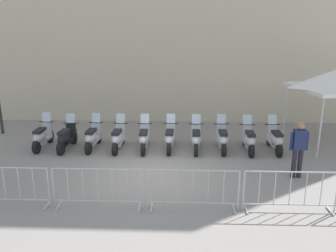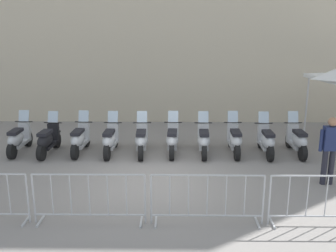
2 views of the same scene
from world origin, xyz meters
name	(u,v)px [view 1 (image 1 of 2)]	position (x,y,z in m)	size (l,w,h in m)	color
ground_plane	(152,174)	(0.00, 0.00, 0.00)	(120.00, 120.00, 0.00)	gray
motorcycle_0	(42,137)	(-3.78, 3.00, 0.45)	(0.70, 1.71, 1.24)	black
motorcycle_1	(66,138)	(-2.88, 2.69, 0.45)	(0.74, 1.70, 1.24)	black
motorcycle_2	(93,137)	(-1.92, 2.62, 0.45)	(0.73, 1.70, 1.24)	black
motorcycle_3	(118,138)	(-1.00, 2.37, 0.45)	(0.71, 1.71, 1.24)	black
motorcycle_4	(144,138)	(-0.06, 2.19, 0.45)	(0.64, 1.72, 1.24)	black
motorcycle_5	(170,138)	(0.88, 2.06, 0.45)	(0.71, 1.71, 1.24)	black
motorcycle_6	(196,139)	(1.81, 1.84, 0.45)	(0.70, 1.71, 1.24)	black
motorcycle_7	(222,139)	(2.76, 1.71, 0.45)	(0.67, 1.72, 1.24)	black
motorcycle_8	(249,140)	(3.68, 1.45, 0.45)	(0.67, 1.72, 1.24)	black
motorcycle_9	(275,140)	(4.63, 1.33, 0.45)	(0.65, 1.72, 1.24)	black
barrier_segment_1	(5,187)	(-3.88, -1.39, 0.53)	(2.24, 0.83, 1.07)	#B2B5B7
barrier_segment_2	(98,188)	(-1.56, -1.84, 0.53)	(2.24, 0.83, 1.07)	#B2B5B7
barrier_segment_3	(193,190)	(0.76, -2.29, 0.53)	(2.24, 0.83, 1.07)	#B2B5B7
barrier_segment_4	(290,192)	(3.07, -2.75, 0.53)	(2.24, 0.83, 1.07)	#B2B5B7
officer_near_row_end	(299,147)	(4.27, -0.88, 0.98)	(0.54, 0.27, 1.73)	#23232D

